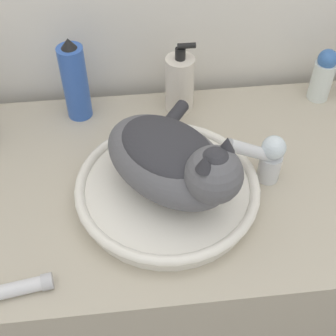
{
  "coord_description": "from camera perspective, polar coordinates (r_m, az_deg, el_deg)",
  "views": [
    {
      "loc": [
        -0.09,
        -0.35,
        1.54
      ],
      "look_at": [
        -0.02,
        0.22,
        0.93
      ],
      "focal_mm": 50.0,
      "sensor_mm": 36.0,
      "label": 1
    }
  ],
  "objects": [
    {
      "name": "vanity_counter",
      "position": [
        1.28,
        0.73,
        -13.77
      ],
      "size": [
        1.11,
        0.55,
        0.84
      ],
      "color": "#B2A893",
      "rests_on": "ground_plane"
    },
    {
      "name": "sink_basin",
      "position": [
        0.89,
        -0.08,
        -2.57
      ],
      "size": [
        0.35,
        0.35,
        0.04
      ],
      "color": "white",
      "rests_on": "vanity_counter"
    },
    {
      "name": "cat",
      "position": [
        0.82,
        0.69,
        1.07
      ],
      "size": [
        0.29,
        0.36,
        0.16
      ],
      "rotation": [
        0.0,
        0.0,
        5.42
      ],
      "color": "#56565B",
      "rests_on": "sink_basin"
    },
    {
      "name": "faucet",
      "position": [
        0.91,
        11.99,
        1.37
      ],
      "size": [
        0.12,
        0.05,
        0.12
      ],
      "rotation": [
        0.0,
        0.0,
        -3.0
      ],
      "color": "silver",
      "rests_on": "vanity_counter"
    },
    {
      "name": "deodorant_stick",
      "position": [
        1.15,
        18.39,
        10.71
      ],
      "size": [
        0.05,
        0.05,
        0.13
      ],
      "color": "silver",
      "rests_on": "vanity_counter"
    },
    {
      "name": "soap_pump_bottle",
      "position": [
        1.06,
        1.44,
        10.32
      ],
      "size": [
        0.06,
        0.06,
        0.17
      ],
      "color": "silver",
      "rests_on": "vanity_counter"
    },
    {
      "name": "spray_bottle_trigger",
      "position": [
        1.04,
        -11.27,
        10.31
      ],
      "size": [
        0.06,
        0.06,
        0.2
      ],
      "color": "#335BB7",
      "rests_on": "vanity_counter"
    },
    {
      "name": "cream_tube",
      "position": [
        0.82,
        -18.85,
        -13.96
      ],
      "size": [
        0.15,
        0.05,
        0.03
      ],
      "rotation": [
        0.0,
        0.0,
        0.15
      ],
      "color": "silver",
      "rests_on": "vanity_counter"
    }
  ]
}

